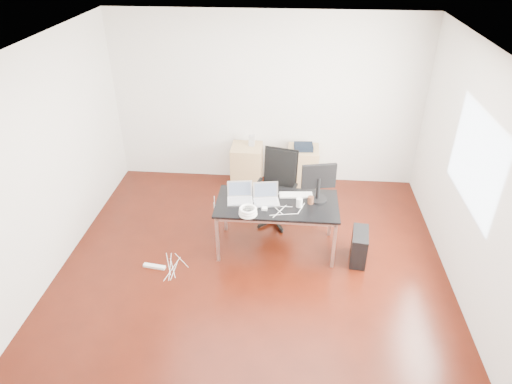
# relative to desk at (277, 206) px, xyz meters

# --- Properties ---
(room_shell) EXTENTS (5.00, 5.00, 5.00)m
(room_shell) POSITION_rel_desk_xyz_m (-0.25, -0.50, 0.73)
(room_shell) COLOR black
(room_shell) RESTS_ON ground
(desk) EXTENTS (1.60, 0.80, 0.73)m
(desk) POSITION_rel_desk_xyz_m (0.00, 0.00, 0.00)
(desk) COLOR black
(desk) RESTS_ON ground
(office_chair) EXTENTS (0.57, 0.60, 1.08)m
(office_chair) POSITION_rel_desk_xyz_m (-0.02, 0.71, -0.07)
(office_chair) COLOR black
(office_chair) RESTS_ON ground
(filing_cabinet_left) EXTENTS (0.50, 0.50, 0.70)m
(filing_cabinet_left) POSITION_rel_desk_xyz_m (-0.58, 1.73, -0.33)
(filing_cabinet_left) COLOR tan
(filing_cabinet_left) RESTS_ON ground
(filing_cabinet_right) EXTENTS (0.50, 0.50, 0.70)m
(filing_cabinet_right) POSITION_rel_desk_xyz_m (0.35, 1.73, -0.33)
(filing_cabinet_right) COLOR tan
(filing_cabinet_right) RESTS_ON ground
(pc_tower) EXTENTS (0.26, 0.47, 0.44)m
(pc_tower) POSITION_rel_desk_xyz_m (1.10, -0.18, -0.46)
(pc_tower) COLOR black
(pc_tower) RESTS_ON ground
(wastebasket) EXTENTS (0.31, 0.31, 0.28)m
(wastebasket) POSITION_rel_desk_xyz_m (-0.45, 1.75, -0.54)
(wastebasket) COLOR black
(wastebasket) RESTS_ON ground
(power_strip) EXTENTS (0.31, 0.10, 0.04)m
(power_strip) POSITION_rel_desk_xyz_m (-1.56, -0.57, -0.66)
(power_strip) COLOR white
(power_strip) RESTS_ON ground
(laptop_left) EXTENTS (0.36, 0.30, 0.23)m
(laptop_left) POSITION_rel_desk_xyz_m (-0.49, 0.03, 0.11)
(laptop_left) COLOR silver
(laptop_left) RESTS_ON desk
(laptop_right) EXTENTS (0.37, 0.31, 0.23)m
(laptop_right) POSITION_rel_desk_xyz_m (-0.15, 0.03, 0.11)
(laptop_right) COLOR silver
(laptop_right) RESTS_ON desk
(monitor) EXTENTS (0.45, 0.26, 0.51)m
(monitor) POSITION_rel_desk_xyz_m (0.52, 0.14, 0.34)
(monitor) COLOR black
(monitor) RESTS_ON desk
(keyboard) EXTENTS (0.45, 0.18, 0.02)m
(keyboard) POSITION_rel_desk_xyz_m (0.24, 0.20, 0.06)
(keyboard) COLOR white
(keyboard) RESTS_ON desk
(cup_white) EXTENTS (0.08, 0.08, 0.12)m
(cup_white) POSITION_rel_desk_xyz_m (0.29, -0.07, 0.11)
(cup_white) COLOR white
(cup_white) RESTS_ON desk
(cup_brown) EXTENTS (0.10, 0.10, 0.10)m
(cup_brown) POSITION_rel_desk_xyz_m (0.43, 0.02, 0.10)
(cup_brown) COLOR #512C1B
(cup_brown) RESTS_ON desk
(cable_coil) EXTENTS (0.24, 0.24, 0.11)m
(cable_coil) POSITION_rel_desk_xyz_m (-0.35, -0.32, 0.11)
(cable_coil) COLOR white
(cable_coil) RESTS_ON desk
(power_adapter) EXTENTS (0.07, 0.07, 0.03)m
(power_adapter) POSITION_rel_desk_xyz_m (-0.15, -0.17, 0.07)
(power_adapter) COLOR white
(power_adapter) RESTS_ON desk
(speaker) EXTENTS (0.10, 0.09, 0.18)m
(speaker) POSITION_rel_desk_xyz_m (-0.50, 1.78, 0.11)
(speaker) COLOR #9E9E9E
(speaker) RESTS_ON filing_cabinet_left
(navy_garment) EXTENTS (0.32, 0.26, 0.09)m
(navy_garment) POSITION_rel_desk_xyz_m (0.35, 1.70, 0.07)
(navy_garment) COLOR black
(navy_garment) RESTS_ON filing_cabinet_right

